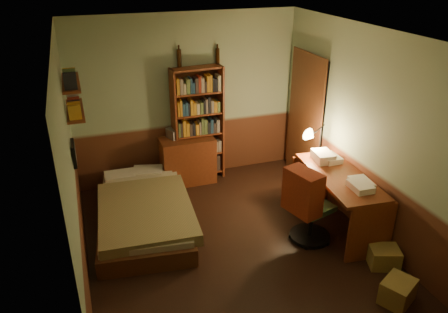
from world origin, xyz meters
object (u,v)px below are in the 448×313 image
object	(u,v)px
cardboard_box_a	(398,291)
cardboard_box_b	(384,257)
desk_lamp	(321,133)
mini_stereo	(177,132)
desk	(337,201)
bed	(143,203)
office_chair	(313,201)
dresser	(188,160)
bookshelf	(198,125)

from	to	relation	value
cardboard_box_a	cardboard_box_b	xyz separation A→B (m)	(0.24, 0.54, -0.01)
desk_lamp	cardboard_box_b	world-z (taller)	desk_lamp
mini_stereo	desk	distance (m)	2.64
bed	desk_lamp	bearing A→B (deg)	2.63
bed	cardboard_box_a	distance (m)	3.27
cardboard_box_b	bed	bearing A→B (deg)	144.10
bed	office_chair	distance (m)	2.24
dresser	desk_lamp	xyz separation A→B (m)	(1.64, -1.16, 0.70)
dresser	desk	bearing A→B (deg)	-51.19
desk	cardboard_box_b	distance (m)	0.93
dresser	cardboard_box_a	xyz separation A→B (m)	(1.39, -3.31, -0.24)
bed	cardboard_box_a	xyz separation A→B (m)	(2.27, -2.35, -0.18)
desk	mini_stereo	bearing A→B (deg)	134.17
bed	office_chair	size ratio (longest dim) A/B	1.90
cardboard_box_a	cardboard_box_b	distance (m)	0.59
bookshelf	bed	bearing A→B (deg)	-141.20
dresser	cardboard_box_a	size ratio (longest dim) A/B	2.39
mini_stereo	cardboard_box_b	bearing A→B (deg)	-80.29
office_chair	bed	bearing A→B (deg)	135.72
mini_stereo	desk	size ratio (longest dim) A/B	0.19
cardboard_box_a	cardboard_box_b	bearing A→B (deg)	65.84
desk	cardboard_box_b	size ratio (longest dim) A/B	4.39
dresser	mini_stereo	xyz separation A→B (m)	(-0.13, 0.12, 0.45)
desk	desk_lamp	xyz separation A→B (m)	(0.12, 0.74, 0.67)
desk_lamp	office_chair	bearing A→B (deg)	-100.84
bed	dresser	bearing A→B (deg)	54.71
dresser	mini_stereo	size ratio (longest dim) A/B	2.98
dresser	mini_stereo	bearing A→B (deg)	135.17
cardboard_box_a	cardboard_box_b	world-z (taller)	cardboard_box_a
dresser	office_chair	size ratio (longest dim) A/B	0.75
dresser	mini_stereo	distance (m)	0.48
desk_lamp	dresser	bearing A→B (deg)	167.16
mini_stereo	cardboard_box_a	xyz separation A→B (m)	(1.51, -3.44, -0.69)
mini_stereo	desk_lamp	bearing A→B (deg)	-57.46
desk	bookshelf	bearing A→B (deg)	128.60
mini_stereo	cardboard_box_a	distance (m)	3.82
mini_stereo	bookshelf	size ratio (longest dim) A/B	0.15
mini_stereo	desk	bearing A→B (deg)	-72.31
bookshelf	desk_lamp	xyz separation A→B (m)	(1.44, -1.24, 0.16)
mini_stereo	cardboard_box_b	size ratio (longest dim) A/B	0.83
mini_stereo	cardboard_box_b	world-z (taller)	mini_stereo
cardboard_box_b	desk_lamp	bearing A→B (deg)	89.58
bed	desk	world-z (taller)	desk
bed	cardboard_box_b	distance (m)	3.10
dresser	desk	size ratio (longest dim) A/B	0.57
dresser	office_chair	world-z (taller)	office_chair
bookshelf	cardboard_box_a	xyz separation A→B (m)	(1.18, -3.40, -0.78)
desk_lamp	office_chair	xyz separation A→B (m)	(-0.56, -0.85, -0.51)
cardboard_box_a	bookshelf	bearing A→B (deg)	109.18
desk_lamp	cardboard_box_a	distance (m)	2.37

